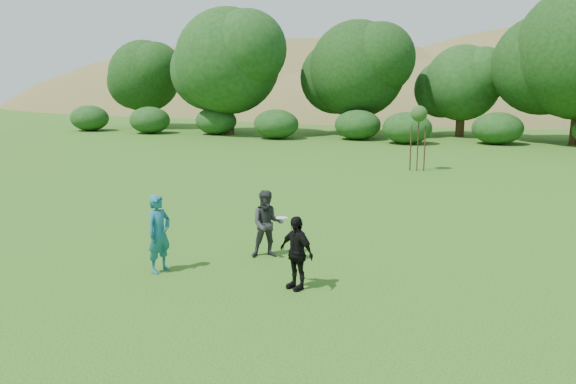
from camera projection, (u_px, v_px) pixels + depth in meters
name	position (u px, v px, depth m)	size (l,w,h in m)	color
ground	(241.00, 269.00, 11.92)	(120.00, 120.00, 0.00)	#19470C
player_teal	(159.00, 234.00, 11.61)	(0.60, 0.39, 1.64)	#196174
player_grey	(267.00, 224.00, 12.60)	(0.75, 0.58, 1.53)	#2A2B2D
player_black	(296.00, 253.00, 10.68)	(0.84, 0.35, 1.43)	black
frisbee	(282.00, 218.00, 12.23)	(0.27, 0.27, 0.05)	white
sapling	(419.00, 116.00, 24.26)	(0.70, 0.70, 2.85)	#351E15
hillside	(441.00, 196.00, 77.77)	(150.00, 72.00, 52.00)	olive
tree_row	(466.00, 65.00, 36.44)	(53.92, 10.38, 9.62)	#3A2616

